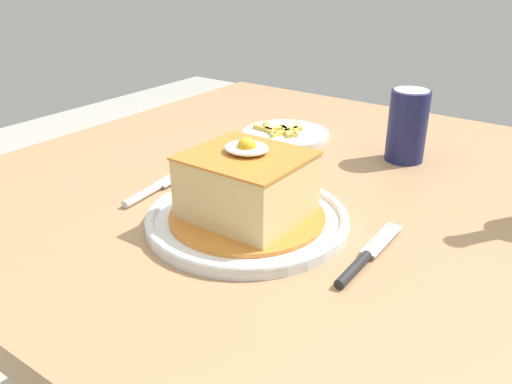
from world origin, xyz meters
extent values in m
cube|color=#A87F56|center=(0.00, 0.00, 0.72)|extent=(1.12, 0.99, 0.04)
cylinder|color=#A87F56|center=(-0.48, 0.41, 0.35)|extent=(0.07, 0.07, 0.70)
cylinder|color=white|center=(-0.04, -0.17, 0.75)|extent=(0.27, 0.27, 0.01)
torus|color=white|center=(-0.04, -0.17, 0.75)|extent=(0.27, 0.27, 0.01)
cylinder|color=orange|center=(-0.04, -0.17, 0.75)|extent=(0.21, 0.21, 0.01)
cube|color=#E5C684|center=(-0.04, -0.17, 0.80)|extent=(0.14, 0.13, 0.08)
cube|color=orange|center=(-0.04, -0.17, 0.84)|extent=(0.15, 0.13, 0.00)
ellipsoid|color=white|center=(-0.05, -0.16, 0.85)|extent=(0.06, 0.05, 0.01)
sphere|color=yellow|center=(-0.04, -0.17, 0.85)|extent=(0.02, 0.02, 0.02)
cylinder|color=silver|center=(-0.22, -0.20, 0.75)|extent=(0.02, 0.08, 0.01)
cube|color=silver|center=(-0.22, -0.13, 0.75)|extent=(0.03, 0.05, 0.00)
cylinder|color=silver|center=(-0.22, -0.11, 0.75)|extent=(0.01, 0.03, 0.00)
cylinder|color=silver|center=(-0.23, -0.11, 0.75)|extent=(0.01, 0.03, 0.00)
cylinder|color=silver|center=(-0.23, -0.11, 0.75)|extent=(0.01, 0.03, 0.00)
cylinder|color=#262628|center=(0.13, -0.19, 0.75)|extent=(0.01, 0.08, 0.01)
cube|color=silver|center=(0.12, -0.11, 0.75)|extent=(0.02, 0.09, 0.00)
cylinder|color=#191E51|center=(0.04, 0.18, 0.80)|extent=(0.07, 0.07, 0.12)
cylinder|color=silver|center=(0.04, 0.18, 0.86)|extent=(0.06, 0.06, 0.00)
cylinder|color=white|center=(-0.20, 0.17, 0.74)|extent=(0.17, 0.17, 0.01)
cube|color=#EAC64C|center=(-0.24, 0.17, 0.75)|extent=(0.05, 0.05, 0.01)
cube|color=#EAC64C|center=(-0.19, 0.17, 0.75)|extent=(0.05, 0.04, 0.01)
cube|color=#EAC64C|center=(-0.24, 0.15, 0.75)|extent=(0.05, 0.01, 0.01)
cube|color=#EAC64C|center=(-0.20, 0.18, 0.75)|extent=(0.05, 0.05, 0.01)
cube|color=#EAC64C|center=(-0.19, 0.18, 0.75)|extent=(0.04, 0.06, 0.01)
cube|color=#EAC64C|center=(-0.20, 0.16, 0.75)|extent=(0.06, 0.05, 0.01)
cube|color=#EAC64C|center=(-0.19, 0.16, 0.75)|extent=(0.02, 0.07, 0.01)
cube|color=#EAC64C|center=(-0.22, 0.15, 0.75)|extent=(0.05, 0.03, 0.01)
camera|label=1|loc=(0.33, -0.67, 1.07)|focal=36.99mm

